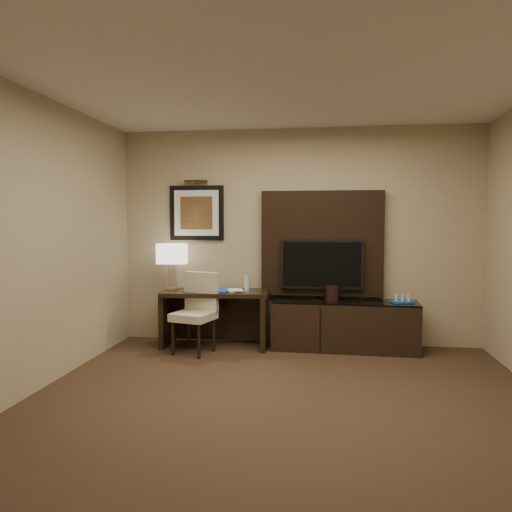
% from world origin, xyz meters
% --- Properties ---
extents(floor, '(4.50, 5.00, 0.01)m').
position_xyz_m(floor, '(0.00, 0.00, -0.01)').
color(floor, '#342317').
rests_on(floor, ground).
extents(ceiling, '(4.50, 5.00, 0.01)m').
position_xyz_m(ceiling, '(0.00, 0.00, 2.70)').
color(ceiling, silver).
rests_on(ceiling, wall_back).
extents(wall_back, '(4.50, 0.01, 2.70)m').
position_xyz_m(wall_back, '(0.00, 2.50, 1.35)').
color(wall_back, tan).
rests_on(wall_back, floor).
extents(wall_front, '(4.50, 0.01, 2.70)m').
position_xyz_m(wall_front, '(0.00, -2.50, 1.35)').
color(wall_front, tan).
rests_on(wall_front, floor).
extents(wall_left, '(0.01, 5.00, 2.70)m').
position_xyz_m(wall_left, '(-2.25, 0.00, 1.35)').
color(wall_left, tan).
rests_on(wall_left, floor).
extents(desk, '(1.33, 0.66, 0.69)m').
position_xyz_m(desk, '(-0.99, 2.15, 0.35)').
color(desk, black).
rests_on(desk, floor).
extents(credenza, '(1.74, 0.54, 0.59)m').
position_xyz_m(credenza, '(0.58, 2.20, 0.30)').
color(credenza, black).
rests_on(credenza, floor).
extents(tv_wall_panel, '(1.50, 0.12, 1.30)m').
position_xyz_m(tv_wall_panel, '(0.30, 2.44, 1.27)').
color(tv_wall_panel, black).
rests_on(tv_wall_panel, wall_back).
extents(tv, '(1.00, 0.08, 0.60)m').
position_xyz_m(tv, '(0.30, 2.34, 1.02)').
color(tv, black).
rests_on(tv, tv_wall_panel).
extents(artwork, '(0.70, 0.04, 0.70)m').
position_xyz_m(artwork, '(-1.30, 2.48, 1.65)').
color(artwork, black).
rests_on(artwork, wall_back).
extents(picture_light, '(0.04, 0.04, 0.30)m').
position_xyz_m(picture_light, '(-1.30, 2.44, 2.05)').
color(picture_light, '#433115').
rests_on(picture_light, wall_back).
extents(desk_chair, '(0.55, 0.60, 0.90)m').
position_xyz_m(desk_chair, '(-1.17, 1.79, 0.45)').
color(desk_chair, beige).
rests_on(desk_chair, floor).
extents(table_lamp, '(0.34, 0.20, 0.55)m').
position_xyz_m(table_lamp, '(-1.57, 2.25, 0.97)').
color(table_lamp, '#93795B').
rests_on(table_lamp, desk).
extents(desk_phone, '(0.24, 0.22, 0.10)m').
position_xyz_m(desk_phone, '(-1.18, 2.15, 0.74)').
color(desk_phone, black).
rests_on(desk_phone, desk).
extents(blue_folder, '(0.24, 0.31, 0.02)m').
position_xyz_m(blue_folder, '(-0.94, 2.12, 0.70)').
color(blue_folder, '#1B30B5').
rests_on(blue_folder, desk).
extents(book, '(0.18, 0.06, 0.24)m').
position_xyz_m(book, '(-0.83, 2.12, 0.81)').
color(book, tan).
rests_on(book, desk).
extents(water_bottle, '(0.07, 0.07, 0.19)m').
position_xyz_m(water_bottle, '(-0.61, 2.19, 0.79)').
color(water_bottle, silver).
rests_on(water_bottle, desk).
extents(ice_bucket, '(0.16, 0.16, 0.18)m').
position_xyz_m(ice_bucket, '(0.43, 2.20, 0.68)').
color(ice_bucket, black).
rests_on(ice_bucket, credenza).
extents(minibar_tray, '(0.28, 0.21, 0.09)m').
position_xyz_m(minibar_tray, '(1.24, 2.16, 0.64)').
color(minibar_tray, '#1B5EB0').
rests_on(minibar_tray, credenza).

